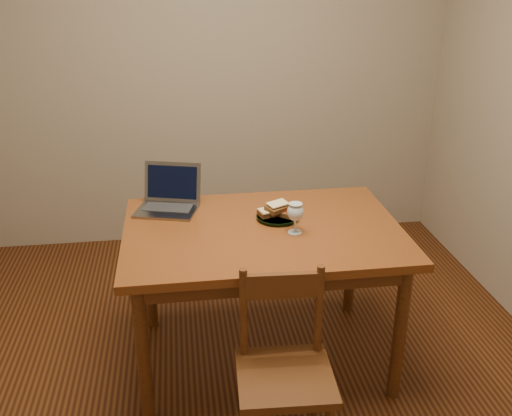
{
  "coord_description": "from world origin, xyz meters",
  "views": [
    {
      "loc": [
        -0.27,
        -2.29,
        1.88
      ],
      "look_at": [
        0.09,
        0.21,
        0.8
      ],
      "focal_mm": 40.0,
      "sensor_mm": 36.0,
      "label": 1
    }
  ],
  "objects": [
    {
      "name": "table",
      "position": [
        0.11,
        0.11,
        0.65
      ],
      "size": [
        1.3,
        0.9,
        0.74
      ],
      "color": "#54280E",
      "rests_on": "floor"
    },
    {
      "name": "sandwich_cheese",
      "position": [
        0.16,
        0.21,
        0.78
      ],
      "size": [
        0.13,
        0.1,
        0.04
      ],
      "primitive_type": null,
      "rotation": [
        0.0,
        0.0,
        0.27
      ],
      "color": "#381E0C",
      "rests_on": "plate"
    },
    {
      "name": "chair",
      "position": [
        0.1,
        -0.51,
        0.44
      ],
      "size": [
        0.4,
        0.38,
        0.4
      ],
      "rotation": [
        0.0,
        0.0,
        -0.06
      ],
      "color": "#451D0E",
      "rests_on": "floor"
    },
    {
      "name": "front_wall",
      "position": [
        0.0,
        -1.61,
        1.3
      ],
      "size": [
        3.2,
        0.02,
        2.6
      ],
      "primitive_type": "cube",
      "color": "gray",
      "rests_on": "floor"
    },
    {
      "name": "plate",
      "position": [
        0.19,
        0.2,
        0.75
      ],
      "size": [
        0.21,
        0.21,
        0.02
      ],
      "primitive_type": "cylinder",
      "color": "black",
      "rests_on": "table"
    },
    {
      "name": "milk_glass",
      "position": [
        0.25,
        0.03,
        0.81
      ],
      "size": [
        0.08,
        0.08,
        0.15
      ],
      "primitive_type": null,
      "color": "white",
      "rests_on": "table"
    },
    {
      "name": "back_wall",
      "position": [
        0.0,
        1.61,
        1.3
      ],
      "size": [
        3.2,
        0.02,
        2.6
      ],
      "primitive_type": "cube",
      "color": "gray",
      "rests_on": "floor"
    },
    {
      "name": "laptop",
      "position": [
        -0.32,
        0.42,
        0.8
      ],
      "size": [
        0.36,
        0.34,
        0.21
      ],
      "rotation": [
        0.0,
        0.0,
        -0.28
      ],
      "color": "slate",
      "rests_on": "table"
    },
    {
      "name": "sandwich_tomato",
      "position": [
        0.23,
        0.19,
        0.77
      ],
      "size": [
        0.12,
        0.11,
        0.03
      ],
      "primitive_type": null,
      "rotation": [
        0.0,
        0.0,
        -0.68
      ],
      "color": "#381E0C",
      "rests_on": "plate"
    },
    {
      "name": "floor",
      "position": [
        0.0,
        0.0,
        -0.01
      ],
      "size": [
        3.2,
        3.2,
        0.02
      ],
      "primitive_type": "cube",
      "color": "black",
      "rests_on": "ground"
    },
    {
      "name": "sandwich_top",
      "position": [
        0.19,
        0.21,
        0.8
      ],
      "size": [
        0.14,
        0.12,
        0.04
      ],
      "primitive_type": null,
      "rotation": [
        0.0,
        0.0,
        0.57
      ],
      "color": "#381E0C",
      "rests_on": "plate"
    }
  ]
}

